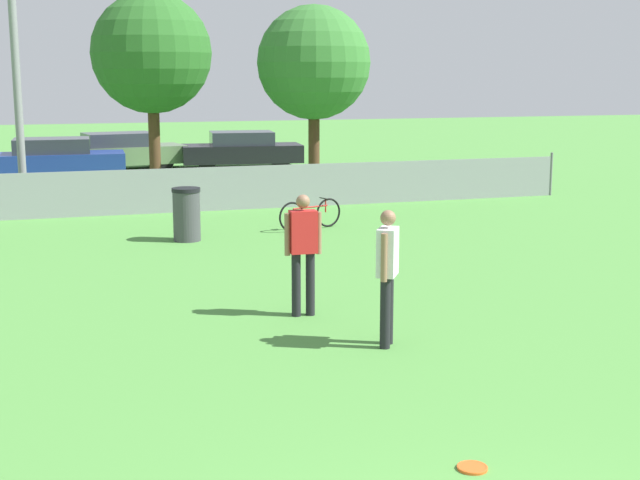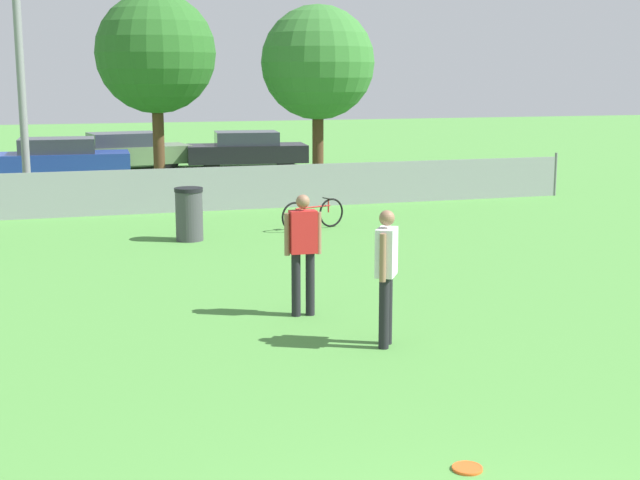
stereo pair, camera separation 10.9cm
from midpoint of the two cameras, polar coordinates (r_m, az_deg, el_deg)
fence_backline at (r=22.24m, az=-10.62°, el=3.08°), size 22.62×0.07×1.21m
light_pole at (r=23.63m, az=-18.74°, el=14.34°), size 0.90×0.36×8.78m
tree_near_pole at (r=25.46m, az=-10.35°, el=11.64°), size 3.31×3.31×5.61m
tree_far_right at (r=25.37m, az=-0.01°, el=11.25°), size 3.19×3.19×5.29m
player_receiver_white at (r=11.12m, az=4.54°, el=-1.85°), size 0.39×0.46×1.74m
player_thrower_red at (r=12.50m, az=-0.85°, el=-0.43°), size 0.53×0.24×1.74m
frisbee_disc at (r=8.10m, az=9.80°, el=-14.20°), size 0.27×0.27×0.03m
bicycle_sideline at (r=19.67m, az=-0.28°, el=1.68°), size 1.58×0.62×0.70m
trash_bin at (r=18.48m, az=-8.21°, el=1.66°), size 0.59×0.59×1.10m
parked_car_blue at (r=30.41m, az=-16.35°, el=5.01°), size 4.65×2.02×1.33m
parked_car_olive at (r=32.66m, az=-12.32°, el=5.57°), size 4.78×2.49×1.33m
parked_car_dark at (r=32.84m, az=-4.62°, el=5.78°), size 4.49×2.27×1.32m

